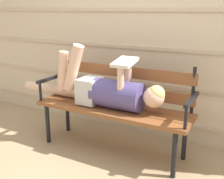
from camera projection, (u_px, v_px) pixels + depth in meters
ground_plane at (110, 152)px, 2.77m from camera, size 12.00×12.00×0.00m
house_siding at (137, 29)px, 2.97m from camera, size 4.80×0.08×2.35m
park_bench at (115, 101)px, 2.73m from camera, size 1.55×0.45×0.89m
reclining_person at (105, 90)px, 2.67m from camera, size 1.68×0.28×0.60m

